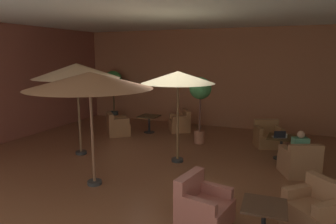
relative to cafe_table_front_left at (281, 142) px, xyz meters
The scene contains 21 objects.
ground_plane 3.41m from the cafe_table_front_left, 148.29° to the right, with size 11.29×10.05×0.02m, color brown.
wall_back_brick 4.54m from the cafe_table_front_left, 131.75° to the left, with size 11.29×0.08×3.85m, color #A46243.
wall_left_accent 8.77m from the cafe_table_front_left, 168.19° to the right, with size 0.08×10.05×3.85m, color brown.
ceiling_slab 4.78m from the cafe_table_front_left, 148.29° to the right, with size 11.29×10.05×0.06m, color silver.
cafe_table_front_left is the anchor object (origin of this frame).
armchair_front_left_north 1.18m from the cafe_table_front_left, 66.12° to the right, with size 1.02×1.03×0.83m.
armchair_front_left_east 1.18m from the cafe_table_front_left, 112.37° to the left, with size 0.99×0.97×0.82m.
cafe_table_front_right 4.22m from the cafe_table_front_left, 90.54° to the right, with size 0.69×0.69×0.63m.
armchair_front_right_north 4.17m from the cafe_table_front_left, 104.69° to the right, with size 0.92×0.92×0.84m.
armchair_front_right_south 3.58m from the cafe_table_front_left, 78.78° to the right, with size 1.07×1.07×0.85m.
cafe_table_mid_center 4.82m from the cafe_table_front_left, 165.75° to the left, with size 0.70×0.70×0.63m.
armchair_mid_center_north 4.11m from the cafe_table_front_left, 153.62° to the left, with size 1.01×1.02×0.80m.
armchair_mid_center_east 5.56m from the cafe_table_front_left, behind, with size 1.04×1.04×0.82m.
patio_umbrella_tall_red 6.00m from the cafe_table_front_left, 161.32° to the right, with size 2.41×2.41×2.62m.
patio_umbrella_center_beige 5.39m from the cafe_table_front_left, 137.47° to the right, with size 2.68×2.68×2.50m.
patio_umbrella_near_wall 3.38m from the cafe_table_front_left, 152.77° to the right, with size 1.93×1.93×2.44m.
potted_tree_left_corner 7.50m from the cafe_table_front_left, 160.78° to the left, with size 0.78×0.78×2.18m.
potted_tree_mid_left 2.83m from the cafe_table_front_left, 167.13° to the left, with size 0.70×0.70×2.16m.
patron_blue_shirt 1.15m from the cafe_table_front_left, 66.12° to the right, with size 0.42×0.36×0.66m.
iced_drink_cup 0.24m from the cafe_table_front_left, 37.50° to the right, with size 0.08×0.08×0.11m, color white.
open_laptop 0.25m from the cafe_table_front_left, 115.27° to the right, with size 0.37×0.32×0.20m.
Camera 1 is at (3.14, -6.91, 2.86)m, focal length 32.56 mm.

